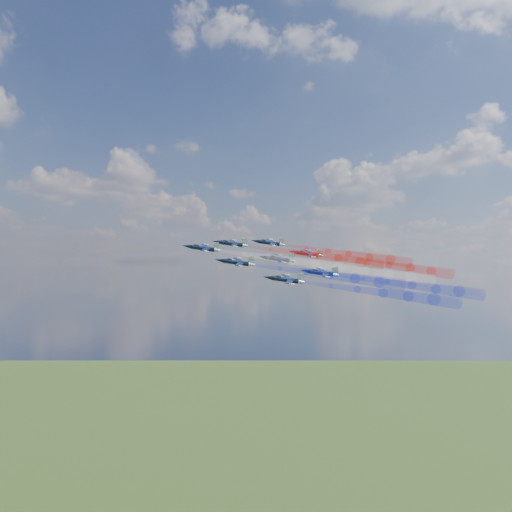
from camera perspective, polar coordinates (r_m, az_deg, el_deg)
jet_lead at (r=169.47m, az=-5.19°, el=0.75°), size 14.48×14.00×6.73m
trail_lead at (r=172.15m, az=3.56°, el=-0.45°), size 38.58×25.88×10.35m
jet_inner_left at (r=159.63m, az=-1.91°, el=-0.64°), size 14.48×14.00×6.73m
trail_inner_left at (r=163.97m, az=7.26°, el=-1.87°), size 38.58×25.88×10.35m
jet_inner_right at (r=178.33m, az=-2.37°, el=1.20°), size 14.48×14.00×6.73m
trail_inner_right at (r=182.14m, az=5.88°, el=0.05°), size 38.58×25.88×10.35m
jet_outer_left at (r=152.12m, az=2.91°, el=-2.33°), size 14.48×14.00×6.73m
trail_outer_left at (r=158.77m, az=12.30°, el=-3.53°), size 38.58×25.88×10.35m
jet_center_third at (r=171.27m, az=2.23°, el=-0.30°), size 14.48×14.00×6.73m
trail_center_third at (r=177.28m, az=10.64°, el=-1.45°), size 38.58×25.88×10.35m
jet_outer_right at (r=187.98m, az=1.32°, el=1.29°), size 14.48×14.00×6.73m
trail_outer_right at (r=193.33m, az=9.04°, el=0.19°), size 38.58×25.88×10.35m
jet_rear_left at (r=163.38m, az=6.38°, el=-1.66°), size 14.48×14.00×6.73m
trail_rear_left at (r=171.35m, az=14.96°, el=-2.78°), size 38.58×25.88×10.35m
jet_rear_right at (r=183.27m, az=5.07°, el=0.20°), size 14.48×14.00×6.73m
trail_rear_right at (r=190.36m, az=12.82°, el=-0.89°), size 38.58×25.88×10.35m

